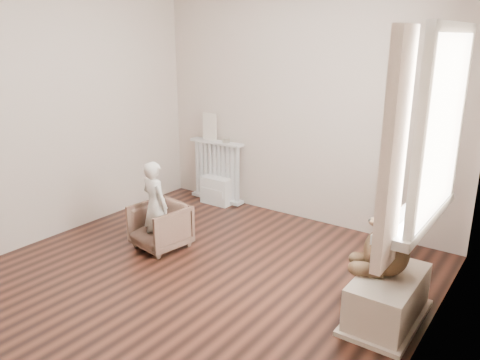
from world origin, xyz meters
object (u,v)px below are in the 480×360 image
Objects in this scene: radiator at (217,171)px; armchair at (160,226)px; toy_vanity at (219,181)px; child at (155,205)px; toy_bench at (388,295)px; teddy_bear at (388,232)px; plush_cat at (430,184)px.

armchair is at bearing -74.42° from radiator.
toy_vanity is 0.71× the size of child.
radiator is 2.92m from toy_bench.
teddy_bear is (2.16, 0.09, 0.45)m from armchair.
armchair is (0.39, -1.39, -0.17)m from radiator.
toy_bench is (2.21, 0.07, -0.02)m from armchair.
teddy_bear is 1.96× the size of plush_cat.
child is at bearing -81.59° from armchair.
armchair is 0.24m from child.
radiator is 1.45m from armchair.
child is at bearing -76.74° from toy_vanity.
toy_bench is at bearing -95.22° from plush_cat.
teddy_bear reaches higher than toy_bench.
plush_cat is at bearing 28.19° from teddy_bear.
teddy_bear reaches higher than child.
toy_bench is 0.85m from plush_cat.
child is (0.33, -1.41, 0.18)m from toy_vanity.
plush_cat reaches higher than armchair.
plush_cat is (0.19, 0.21, 0.33)m from teddy_bear.
teddy_bear is (2.55, -1.29, 0.28)m from radiator.
child reaches higher than armchair.
radiator is 1.02× the size of toy_bench.
armchair is at bearing -81.59° from child.
toy_vanity is 1.18× the size of teddy_bear.
child is 1.15× the size of toy_bench.
child is 2.23m from toy_bench.
toy_bench is 1.45× the size of teddy_bear.
radiator is 3.00m from plush_cat.
radiator is 0.13m from toy_vanity.
radiator is at bearing 113.99° from armchair.
radiator is 1.59× the size of armchair.
toy_vanity is 2.97m from plush_cat.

